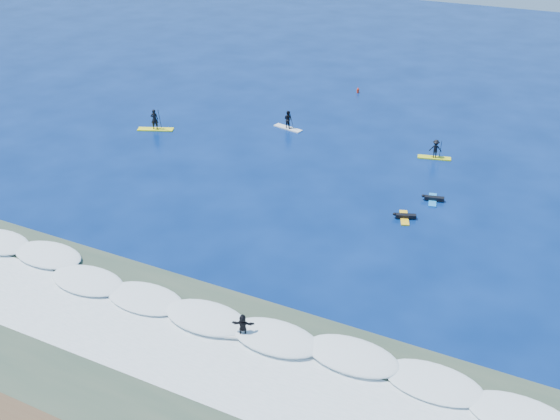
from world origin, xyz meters
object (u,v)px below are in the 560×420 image
at_px(sup_paddler_left, 155,123).
at_px(prone_paddler_near, 405,217).
at_px(sup_paddler_right, 435,150).
at_px(marker_buoy, 358,90).
at_px(wave_surfer, 243,327).
at_px(prone_paddler_far, 433,199).
at_px(sup_paddler_center, 288,121).

bearing_deg(sup_paddler_left, prone_paddler_near, -35.89).
bearing_deg(sup_paddler_left, sup_paddler_right, -11.40).
relative_size(prone_paddler_near, marker_buoy, 3.26).
relative_size(sup_paddler_right, wave_surfer, 1.41).
bearing_deg(prone_paddler_far, wave_surfer, 152.36).
bearing_deg(wave_surfer, marker_buoy, 81.25).
height_order(sup_paddler_center, prone_paddler_far, sup_paddler_center).
bearing_deg(sup_paddler_left, prone_paddler_far, -28.07).
height_order(prone_paddler_far, marker_buoy, marker_buoy).
bearing_deg(marker_buoy, sup_paddler_center, -100.89).
bearing_deg(prone_paddler_near, sup_paddler_right, -17.10).
relative_size(sup_paddler_right, prone_paddler_near, 1.33).
bearing_deg(prone_paddler_near, sup_paddler_center, 31.40).
bearing_deg(sup_paddler_center, marker_buoy, 91.91).
bearing_deg(sup_paddler_left, sup_paddler_center, 4.42).
bearing_deg(sup_paddler_right, marker_buoy, 117.69).
bearing_deg(prone_paddler_far, sup_paddler_right, 0.36).
height_order(sup_paddler_left, sup_paddler_center, sup_paddler_left).
bearing_deg(prone_paddler_near, marker_buoy, 6.59).
relative_size(sup_paddler_left, wave_surfer, 1.68).
bearing_deg(prone_paddler_near, wave_surfer, 145.57).
bearing_deg(marker_buoy, prone_paddler_far, -57.27).
height_order(prone_paddler_near, marker_buoy, marker_buoy).
bearing_deg(prone_paddler_far, marker_buoy, 20.15).
relative_size(sup_paddler_center, sup_paddler_right, 1.05).
distance_m(prone_paddler_near, marker_buoy, 26.28).
xyz_separation_m(sup_paddler_center, prone_paddler_far, (15.27, -7.88, -0.59)).
relative_size(sup_paddler_center, marker_buoy, 4.55).
distance_m(sup_paddler_right, wave_surfer, 26.49).
relative_size(sup_paddler_center, prone_paddler_far, 1.38).
relative_size(prone_paddler_near, prone_paddler_far, 0.99).
xyz_separation_m(sup_paddler_center, prone_paddler_near, (14.15, -11.26, -0.60)).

